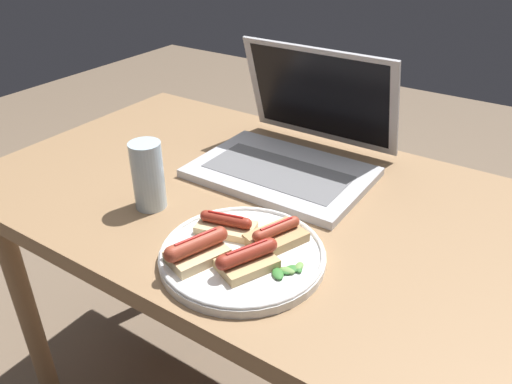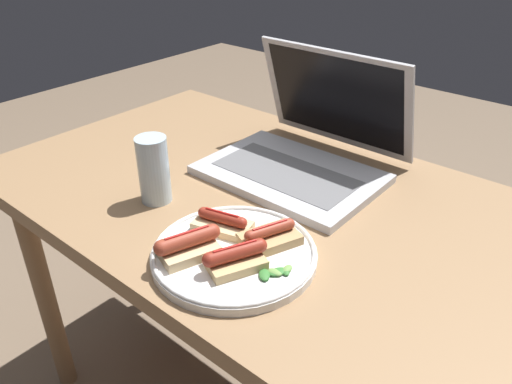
{
  "view_description": "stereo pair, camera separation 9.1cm",
  "coord_description": "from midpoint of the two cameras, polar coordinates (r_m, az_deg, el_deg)",
  "views": [
    {
      "loc": [
        0.5,
        -0.74,
        1.24
      ],
      "look_at": [
        0.06,
        -0.08,
        0.78
      ],
      "focal_mm": 35.0,
      "sensor_mm": 36.0,
      "label": 1
    },
    {
      "loc": [
        0.57,
        -0.69,
        1.24
      ],
      "look_at": [
        0.06,
        -0.08,
        0.78
      ],
      "focal_mm": 35.0,
      "sensor_mm": 36.0,
      "label": 2
    }
  ],
  "objects": [
    {
      "name": "desk",
      "position": [
        1.08,
        -2.59,
        -3.88
      ],
      "size": [
        1.18,
        0.72,
        0.72
      ],
      "color": "#93704C",
      "rests_on": "ground_plane"
    },
    {
      "name": "laptop",
      "position": [
        1.11,
        1.87,
        4.83
      ],
      "size": [
        0.37,
        0.34,
        0.25
      ],
      "color": "#B7B7BC",
      "rests_on": "desk"
    },
    {
      "name": "plate",
      "position": [
        0.84,
        -4.66,
        -7.24
      ],
      "size": [
        0.28,
        0.28,
        0.02
      ],
      "color": "white",
      "rests_on": "desk"
    },
    {
      "name": "sausage_toast_left",
      "position": [
        0.89,
        -6.39,
        -3.8
      ],
      "size": [
        0.11,
        0.08,
        0.04
      ],
      "rotation": [
        0.0,
        0.0,
        0.25
      ],
      "color": "#D6B784",
      "rests_on": "plate"
    },
    {
      "name": "sausage_toast_middle",
      "position": [
        0.8,
        -4.32,
        -7.73
      ],
      "size": [
        0.09,
        0.11,
        0.04
      ],
      "rotation": [
        0.0,
        0.0,
        1.15
      ],
      "color": "tan",
      "rests_on": "plate"
    },
    {
      "name": "sausage_toast_right",
      "position": [
        0.85,
        -0.73,
        -5.03
      ],
      "size": [
        0.1,
        0.11,
        0.04
      ],
      "rotation": [
        0.0,
        0.0,
        4.35
      ],
      "color": "tan",
      "rests_on": "plate"
    },
    {
      "name": "sausage_toast_extra",
      "position": [
        0.82,
        -9.95,
        -6.58
      ],
      "size": [
        0.09,
        0.11,
        0.05
      ],
      "rotation": [
        0.0,
        0.0,
        4.38
      ],
      "color": "#D6B784",
      "rests_on": "plate"
    },
    {
      "name": "salad_pile",
      "position": [
        0.8,
        0.41,
        -9.0
      ],
      "size": [
        0.06,
        0.06,
        0.01
      ],
      "color": "#709E4C",
      "rests_on": "plate"
    },
    {
      "name": "drinking_glass",
      "position": [
        0.99,
        -14.84,
        1.76
      ],
      "size": [
        0.06,
        0.06,
        0.14
      ],
      "color": "silver",
      "rests_on": "desk"
    }
  ]
}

